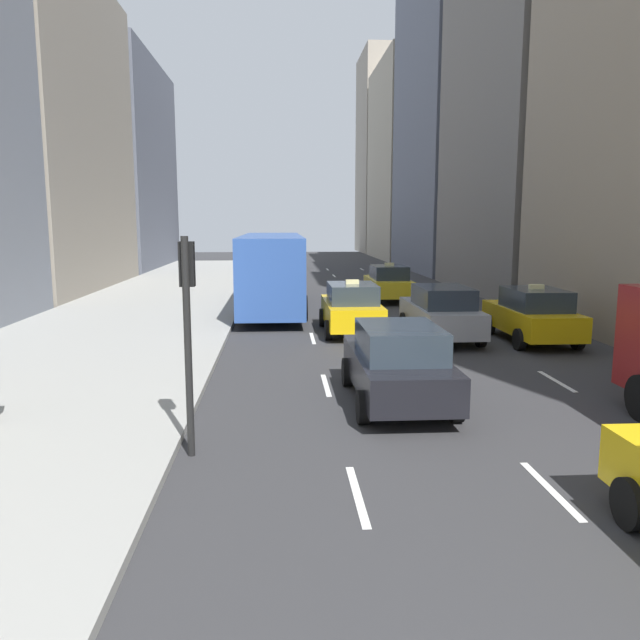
{
  "coord_description": "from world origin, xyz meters",
  "views": [
    {
      "loc": [
        -1.26,
        -0.26,
        3.82
      ],
      "look_at": [
        -0.33,
        14.13,
        1.54
      ],
      "focal_mm": 35.0,
      "sensor_mm": 36.0,
      "label": 1
    }
  ],
  "objects": [
    {
      "name": "building_row_right",
      "position": [
        12.0,
        41.48,
        12.17
      ],
      "size": [
        6.0,
        84.38,
        28.33
      ],
      "color": "gray",
      "rests_on": "ground"
    },
    {
      "name": "sedan_black_near",
      "position": [
        1.2,
        12.46,
        0.87
      ],
      "size": [
        2.02,
        4.53,
        1.7
      ],
      "color": "black",
      "rests_on": "ground"
    },
    {
      "name": "sidewalk_left",
      "position": [
        -7.0,
        27.0,
        0.07
      ],
      "size": [
        8.0,
        66.0,
        0.15
      ],
      "primitive_type": "cube",
      "color": "#9E9E99",
      "rests_on": "ground"
    },
    {
      "name": "taxi_lead",
      "position": [
        4.0,
        29.66,
        0.88
      ],
      "size": [
        2.02,
        4.4,
        1.87
      ],
      "color": "yellow",
      "rests_on": "ground"
    },
    {
      "name": "lane_markings",
      "position": [
        2.6,
        23.0,
        0.01
      ],
      "size": [
        5.72,
        56.0,
        0.01
      ],
      "color": "white",
      "rests_on": "ground"
    },
    {
      "name": "taxi_third",
      "position": [
        6.8,
        18.98,
        0.88
      ],
      "size": [
        2.02,
        4.4,
        1.87
      ],
      "color": "yellow",
      "rests_on": "ground"
    },
    {
      "name": "traffic_light_pole",
      "position": [
        -2.75,
        9.78,
        2.41
      ],
      "size": [
        0.24,
        0.42,
        3.6
      ],
      "color": "black",
      "rests_on": "ground"
    },
    {
      "name": "taxi_second",
      "position": [
        1.2,
        20.96,
        0.88
      ],
      "size": [
        2.02,
        4.4,
        1.87
      ],
      "color": "yellow",
      "rests_on": "ground"
    },
    {
      "name": "sedan_silver_behind",
      "position": [
        4.0,
        19.65,
        0.89
      ],
      "size": [
        2.02,
        4.75,
        1.75
      ],
      "color": "#9EA0A5",
      "rests_on": "ground"
    },
    {
      "name": "city_bus",
      "position": [
        -1.61,
        26.94,
        1.79
      ],
      "size": [
        2.8,
        11.61,
        3.25
      ],
      "color": "#2D519E",
      "rests_on": "ground"
    }
  ]
}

